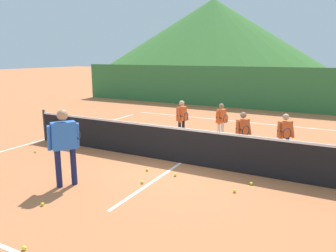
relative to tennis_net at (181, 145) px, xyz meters
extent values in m
plane|color=#C67042|center=(0.00, 0.00, -0.50)|extent=(120.00, 120.00, 0.00)
cube|color=white|center=(0.00, 6.22, -0.50)|extent=(10.48, 0.08, 0.01)
cube|color=white|center=(-5.24, 0.00, -0.50)|extent=(0.08, 10.99, 0.01)
cube|color=white|center=(0.00, 0.00, -0.50)|extent=(0.08, 6.25, 0.01)
cylinder|color=#333338|center=(-5.13, 0.00, 0.03)|extent=(0.08, 0.08, 1.05)
cube|color=black|center=(0.00, 0.00, -0.04)|extent=(10.18, 0.02, 0.92)
cube|color=white|center=(0.00, 0.00, 0.45)|extent=(10.18, 0.03, 0.06)
cylinder|color=#191E4C|center=(-1.66, -2.71, -0.08)|extent=(0.13, 0.13, 0.85)
cylinder|color=#191E4C|center=(-1.48, -2.44, -0.08)|extent=(0.13, 0.13, 0.85)
cube|color=blue|center=(-1.57, -2.57, 0.65)|extent=(0.48, 0.55, 0.60)
sphere|color=tan|center=(-1.57, -2.57, 1.10)|extent=(0.23, 0.23, 0.23)
cylinder|color=blue|center=(-1.79, -2.77, 0.61)|extent=(0.24, 0.20, 0.58)
cylinder|color=blue|center=(-1.45, -2.31, 0.60)|extent=(0.20, 0.17, 0.58)
torus|color=#262628|center=(-1.66, -2.16, 0.55)|extent=(0.18, 0.25, 0.29)
cylinder|color=black|center=(-1.45, -2.30, 0.55)|extent=(0.20, 0.15, 0.03)
cylinder|color=black|center=(-1.05, 2.39, -0.17)|extent=(0.10, 0.10, 0.67)
cylinder|color=black|center=(-1.07, 2.13, -0.17)|extent=(0.10, 0.10, 0.67)
cube|color=#E55926|center=(-1.06, 2.26, 0.40)|extent=(0.21, 0.41, 0.47)
sphere|color=#DBAD84|center=(-1.06, 2.26, 0.76)|extent=(0.19, 0.19, 0.19)
cylinder|color=#E55926|center=(-0.99, 2.48, 0.38)|extent=(0.19, 0.08, 0.46)
cylinder|color=#E55926|center=(-1.05, 2.03, 0.37)|extent=(0.14, 0.08, 0.46)
torus|color=#262628|center=(-0.78, 2.01, 0.37)|extent=(0.04, 0.29, 0.29)
cylinder|color=black|center=(-1.02, 2.03, 0.37)|extent=(0.22, 0.04, 0.03)
cylinder|color=silver|center=(0.21, 2.84, -0.18)|extent=(0.09, 0.09, 0.63)
cylinder|color=silver|center=(0.16, 2.61, -0.18)|extent=(0.09, 0.09, 0.63)
cube|color=#E55926|center=(0.18, 2.73, 0.35)|extent=(0.25, 0.40, 0.44)
sphere|color=#996B4C|center=(0.18, 2.73, 0.69)|extent=(0.17, 0.17, 0.17)
cylinder|color=#E55926|center=(0.28, 2.93, 0.33)|extent=(0.18, 0.10, 0.43)
cylinder|color=#E55926|center=(0.17, 2.51, 0.32)|extent=(0.14, 0.09, 0.44)
torus|color=#262628|center=(0.43, 2.45, 0.33)|extent=(0.08, 0.29, 0.29)
cylinder|color=black|center=(0.19, 2.50, 0.33)|extent=(0.22, 0.07, 0.03)
cylinder|color=silver|center=(1.33, 1.46, -0.18)|extent=(0.09, 0.09, 0.64)
cylinder|color=silver|center=(1.23, 1.24, -0.18)|extent=(0.09, 0.09, 0.64)
cube|color=#E55926|center=(1.28, 1.35, 0.36)|extent=(0.33, 0.42, 0.45)
sphere|color=#996B4C|center=(1.28, 1.35, 0.70)|extent=(0.18, 0.18, 0.18)
cylinder|color=#E55926|center=(1.43, 1.52, 0.33)|extent=(0.19, 0.14, 0.44)
cylinder|color=#E55926|center=(1.21, 1.14, 0.33)|extent=(0.15, 0.12, 0.44)
torus|color=#262628|center=(1.45, 1.02, 0.33)|extent=(0.15, 0.27, 0.29)
cylinder|color=black|center=(1.23, 1.13, 0.33)|extent=(0.21, 0.12, 0.03)
cylinder|color=navy|center=(2.46, 1.69, -0.18)|extent=(0.10, 0.10, 0.64)
cylinder|color=navy|center=(2.31, 1.49, -0.18)|extent=(0.10, 0.10, 0.64)
cube|color=#E55926|center=(2.38, 1.59, 0.37)|extent=(0.37, 0.41, 0.45)
sphere|color=#DBAD84|center=(2.38, 1.59, 0.71)|extent=(0.18, 0.18, 0.18)
cylinder|color=#E55926|center=(2.56, 1.73, 0.34)|extent=(0.18, 0.16, 0.44)
cylinder|color=#E55926|center=(2.27, 1.40, 0.33)|extent=(0.15, 0.13, 0.44)
torus|color=#262628|center=(2.48, 1.23, 0.34)|extent=(0.20, 0.24, 0.29)
cylinder|color=black|center=(2.29, 1.38, 0.34)|extent=(0.19, 0.16, 0.03)
sphere|color=yellow|center=(2.04, -0.63, -0.47)|extent=(0.07, 0.07, 0.07)
sphere|color=yellow|center=(-0.48, -0.96, -0.47)|extent=(0.07, 0.07, 0.07)
sphere|color=yellow|center=(1.83, -1.20, -0.47)|extent=(0.07, 0.07, 0.07)
sphere|color=yellow|center=(-1.26, -3.53, -0.47)|extent=(0.07, 0.07, 0.07)
sphere|color=yellow|center=(-0.15, -1.71, -0.47)|extent=(0.07, 0.07, 0.07)
sphere|color=yellow|center=(-4.24, -1.19, -0.47)|extent=(0.07, 0.07, 0.07)
sphere|color=yellow|center=(0.31, -0.95, -0.47)|extent=(0.07, 0.07, 0.07)
sphere|color=yellow|center=(-0.34, -4.68, -0.47)|extent=(0.07, 0.07, 0.07)
cube|color=#33753D|center=(0.00, 9.85, 0.63)|extent=(23.05, 0.08, 2.27)
cone|color=#38702D|center=(-17.56, 49.94, 5.91)|extent=(41.81, 41.81, 12.83)
camera|label=1|loc=(3.54, -7.45, 2.33)|focal=34.34mm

